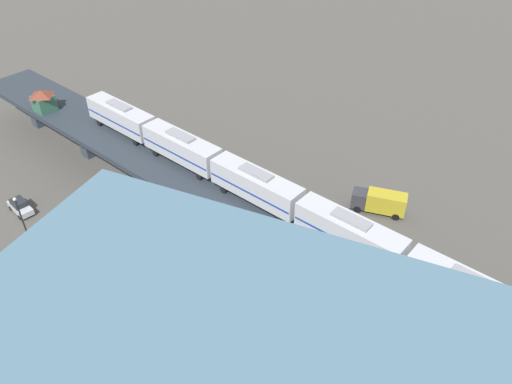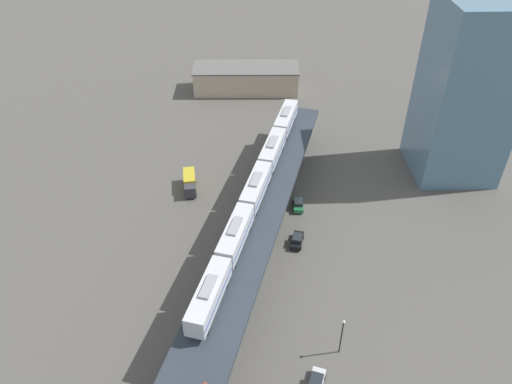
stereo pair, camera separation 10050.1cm
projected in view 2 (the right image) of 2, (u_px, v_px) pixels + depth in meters
ground_plane at (248, 269)px, 84.22m from camera, size 400.00×400.00×0.00m
elevated_viaduct at (248, 244)px, 80.42m from camera, size 33.98×90.64×7.03m
subway_train at (256, 187)px, 86.69m from camera, size 20.27×60.66×4.45m
street_car_silver at (316, 383)px, 66.48m from camera, size 3.20×4.75×1.89m
street_car_green at (298, 204)px, 96.78m from camera, size 2.19×4.51×1.89m
street_car_black at (297, 240)px, 88.67m from camera, size 2.81×4.71×1.89m
delivery_truck at (190, 182)px, 101.08m from camera, size 3.03×7.40×3.20m
street_lamp at (342, 334)px, 68.89m from camera, size 0.44×0.44×6.94m
warehouse_building at (246, 79)px, 136.53m from camera, size 28.81×10.93×6.80m
office_tower at (467, 92)px, 97.41m from camera, size 16.00×16.00×36.00m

